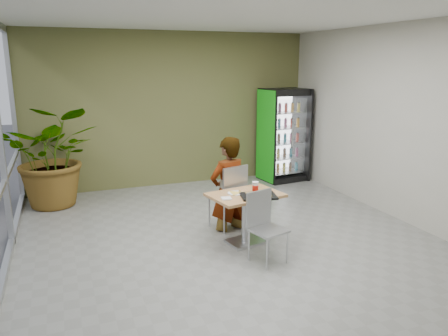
# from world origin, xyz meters

# --- Properties ---
(ground) EXTENTS (7.00, 7.00, 0.00)m
(ground) POSITION_xyz_m (0.00, 0.00, 0.00)
(ground) COLOR gray
(ground) RESTS_ON ground
(room_envelope) EXTENTS (6.00, 7.00, 3.20)m
(room_envelope) POSITION_xyz_m (0.00, 0.00, 1.60)
(room_envelope) COLOR beige
(room_envelope) RESTS_ON ground
(dining_table) EXTENTS (1.11, 0.87, 0.75)m
(dining_table) POSITION_xyz_m (0.18, -0.00, 0.54)
(dining_table) COLOR tan
(dining_table) RESTS_ON ground
(chair_far) EXTENTS (0.57, 0.58, 1.04)m
(chair_far) POSITION_xyz_m (0.18, 0.56, 0.61)
(chair_far) COLOR #AAACAE
(chair_far) RESTS_ON ground
(chair_near) EXTENTS (0.51, 0.51, 0.94)m
(chair_near) POSITION_xyz_m (0.19, -0.59, 0.55)
(chair_near) COLOR #AAACAE
(chair_near) RESTS_ON ground
(seated_woman) EXTENTS (0.75, 0.59, 1.78)m
(seated_woman) POSITION_xyz_m (0.15, 0.62, 0.59)
(seated_woman) COLOR black
(seated_woman) RESTS_ON ground
(pizza_plate) EXTENTS (0.33, 0.27, 0.03)m
(pizza_plate) POSITION_xyz_m (0.05, 0.05, 0.77)
(pizza_plate) COLOR white
(pizza_plate) RESTS_ON dining_table
(soda_cup) EXTENTS (0.09, 0.09, 0.16)m
(soda_cup) POSITION_xyz_m (0.33, -0.01, 0.83)
(soda_cup) COLOR white
(soda_cup) RESTS_ON dining_table
(napkin_stack) EXTENTS (0.15, 0.15, 0.02)m
(napkin_stack) POSITION_xyz_m (-0.16, -0.14, 0.76)
(napkin_stack) COLOR white
(napkin_stack) RESTS_ON dining_table
(cafeteria_tray) EXTENTS (0.55, 0.45, 0.03)m
(cafeteria_tray) POSITION_xyz_m (0.29, -0.21, 0.76)
(cafeteria_tray) COLOR black
(cafeteria_tray) RESTS_ON dining_table
(beverage_fridge) EXTENTS (1.01, 0.82, 2.02)m
(beverage_fridge) POSITION_xyz_m (2.39, 2.97, 1.01)
(beverage_fridge) COLOR black
(beverage_fridge) RESTS_ON ground
(potted_plant) EXTENTS (1.92, 1.75, 1.85)m
(potted_plant) POSITION_xyz_m (-2.35, 2.82, 0.92)
(potted_plant) COLOR #305A24
(potted_plant) RESTS_ON ground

